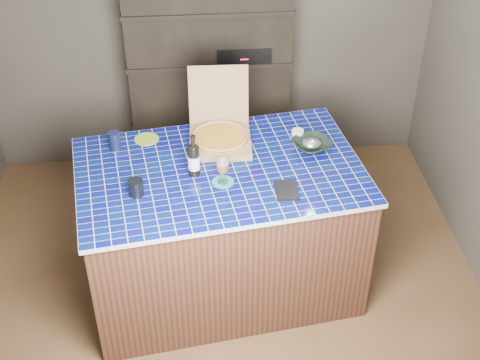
{
  "coord_description": "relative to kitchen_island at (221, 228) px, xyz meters",
  "views": [
    {
      "loc": [
        -0.16,
        -3.06,
        3.31
      ],
      "look_at": [
        0.1,
        0.0,
        1.01
      ],
      "focal_mm": 50.0,
      "sensor_mm": 36.0,
      "label": 1
    }
  ],
  "objects": [
    {
      "name": "green_trivet",
      "position": [
        -0.45,
        0.37,
        0.47
      ],
      "size": [
        0.16,
        0.16,
        0.01
      ],
      "primitive_type": "cylinder",
      "color": "olive",
      "rests_on": "kitchen_island"
    },
    {
      "name": "mead_bottle",
      "position": [
        -0.15,
        -0.04,
        0.58
      ],
      "size": [
        0.07,
        0.07,
        0.27
      ],
      "color": "black",
      "rests_on": "kitchen_island"
    },
    {
      "name": "white_jar",
      "position": [
        0.52,
        0.29,
        0.5
      ],
      "size": [
        0.08,
        0.08,
        0.07
      ],
      "primitive_type": "cylinder",
      "color": "silver",
      "rests_on": "kitchen_island"
    },
    {
      "name": "shelving_unit",
      "position": [
        0.01,
        1.32,
        0.43
      ],
      "size": [
        1.2,
        0.41,
        1.8
      ],
      "color": "black",
      "rests_on": "floor"
    },
    {
      "name": "wine_glass",
      "position": [
        0.01,
        -0.13,
        0.59
      ],
      "size": [
        0.08,
        0.08,
        0.17
      ],
      "color": "white",
      "rests_on": "teal_trivet"
    },
    {
      "name": "bowl",
      "position": [
        0.59,
        0.17,
        0.5
      ],
      "size": [
        0.31,
        0.31,
        0.06
      ],
      "primitive_type": "imported",
      "rotation": [
        0.0,
        0.0,
        0.41
      ],
      "color": "black",
      "rests_on": "kitchen_island"
    },
    {
      "name": "foil_contents",
      "position": [
        0.59,
        0.17,
        0.51
      ],
      "size": [
        0.12,
        0.1,
        0.06
      ],
      "primitive_type": "ellipsoid",
      "color": "silver",
      "rests_on": "bowl"
    },
    {
      "name": "room",
      "position": [
        0.0,
        -0.21,
        0.78
      ],
      "size": [
        3.5,
        3.5,
        3.5
      ],
      "color": "brown",
      "rests_on": "ground"
    },
    {
      "name": "navy_cup",
      "position": [
        -0.64,
        0.28,
        0.53
      ],
      "size": [
        0.07,
        0.07,
        0.12
      ],
      "primitive_type": "cylinder",
      "color": "black",
      "rests_on": "kitchen_island"
    },
    {
      "name": "teal_trivet",
      "position": [
        0.01,
        -0.13,
        0.47
      ],
      "size": [
        0.13,
        0.13,
        0.01
      ],
      "primitive_type": "cylinder",
      "color": "#177C77",
      "rests_on": "kitchen_island"
    },
    {
      "name": "kitchen_island",
      "position": [
        0.0,
        0.0,
        0.0
      ],
      "size": [
        1.86,
        1.33,
        0.94
      ],
      "rotation": [
        0.0,
        0.0,
        0.14
      ],
      "color": "#4B2A1D",
      "rests_on": "floor"
    },
    {
      "name": "tumbler",
      "position": [
        -0.49,
        -0.21,
        0.52
      ],
      "size": [
        0.09,
        0.09,
        0.1
      ],
      "primitive_type": "cylinder",
      "color": "black",
      "rests_on": "kitchen_island"
    },
    {
      "name": "pizza_box",
      "position": [
        0.02,
        0.29,
        0.53
      ],
      "size": [
        0.4,
        0.48,
        0.42
      ],
      "rotation": [
        0.0,
        0.0,
        -0.03
      ],
      "color": "#926B4B",
      "rests_on": "kitchen_island"
    },
    {
      "name": "dvd_case",
      "position": [
        0.37,
        -0.25,
        0.48
      ],
      "size": [
        0.13,
        0.18,
        0.01
      ],
      "primitive_type": "cube",
      "rotation": [
        0.0,
        0.0,
        -0.01
      ],
      "color": "black",
      "rests_on": "kitchen_island"
    }
  ]
}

